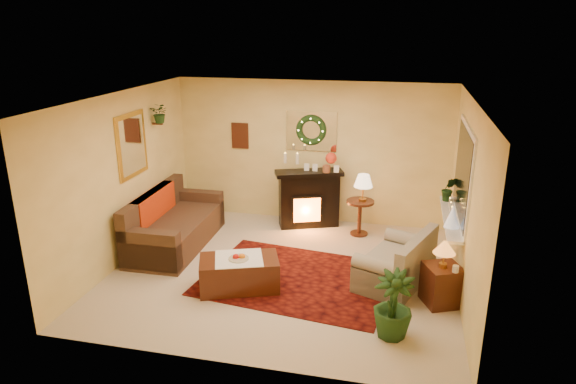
% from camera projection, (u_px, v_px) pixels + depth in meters
% --- Properties ---
extents(floor, '(5.00, 5.00, 0.00)m').
position_uv_depth(floor, '(283.00, 272.00, 7.71)').
color(floor, beige).
rests_on(floor, ground).
extents(ceiling, '(5.00, 5.00, 0.00)m').
position_uv_depth(ceiling, '(282.00, 98.00, 6.89)').
color(ceiling, white).
rests_on(ceiling, ground).
extents(wall_back, '(5.00, 5.00, 0.00)m').
position_uv_depth(wall_back, '(311.00, 152.00, 9.38)').
color(wall_back, '#EFD88C').
rests_on(wall_back, ground).
extents(wall_front, '(5.00, 5.00, 0.00)m').
position_uv_depth(wall_front, '(231.00, 256.00, 5.21)').
color(wall_front, '#EFD88C').
rests_on(wall_front, ground).
extents(wall_left, '(4.50, 4.50, 0.00)m').
position_uv_depth(wall_left, '(123.00, 178.00, 7.83)').
color(wall_left, '#EFD88C').
rests_on(wall_left, ground).
extents(wall_right, '(4.50, 4.50, 0.00)m').
position_uv_depth(wall_right, '(466.00, 203.00, 6.76)').
color(wall_right, '#EFD88C').
rests_on(wall_right, ground).
extents(area_rug, '(2.88, 2.31, 0.01)m').
position_uv_depth(area_rug, '(297.00, 278.00, 7.49)').
color(area_rug, '#67190A').
rests_on(area_rug, floor).
extents(sofa, '(0.98, 2.16, 0.92)m').
position_uv_depth(sofa, '(176.00, 221.00, 8.49)').
color(sofa, brown).
rests_on(sofa, floor).
extents(red_throw, '(0.78, 1.26, 0.02)m').
position_uv_depth(red_throw, '(180.00, 216.00, 8.66)').
color(red_throw, red).
rests_on(red_throw, sofa).
extents(fireplace, '(1.11, 0.70, 0.98)m').
position_uv_depth(fireplace, '(309.00, 197.00, 9.29)').
color(fireplace, '#2E2218').
rests_on(fireplace, floor).
extents(poinsettia, '(0.20, 0.20, 0.20)m').
position_uv_depth(poinsettia, '(331.00, 158.00, 8.98)').
color(poinsettia, red).
rests_on(poinsettia, fireplace).
extents(mantel_candle_a, '(0.06, 0.06, 0.18)m').
position_uv_depth(mantel_candle_a, '(285.00, 158.00, 9.13)').
color(mantel_candle_a, white).
rests_on(mantel_candle_a, fireplace).
extents(mantel_candle_b, '(0.06, 0.06, 0.19)m').
position_uv_depth(mantel_candle_b, '(297.00, 159.00, 9.09)').
color(mantel_candle_b, white).
rests_on(mantel_candle_b, fireplace).
extents(mantel_mirror, '(0.92, 0.02, 0.72)m').
position_uv_depth(mantel_mirror, '(311.00, 131.00, 9.23)').
color(mantel_mirror, white).
rests_on(mantel_mirror, wall_back).
extents(wreath, '(0.55, 0.11, 0.55)m').
position_uv_depth(wreath, '(311.00, 130.00, 9.19)').
color(wreath, '#194719').
rests_on(wreath, wall_back).
extents(wall_art, '(0.32, 0.03, 0.48)m').
position_uv_depth(wall_art, '(240.00, 136.00, 9.57)').
color(wall_art, '#381E11').
rests_on(wall_art, wall_back).
extents(gold_mirror, '(0.03, 0.84, 1.00)m').
position_uv_depth(gold_mirror, '(132.00, 145.00, 7.96)').
color(gold_mirror, gold).
rests_on(gold_mirror, wall_left).
extents(hanging_plant, '(0.33, 0.28, 0.36)m').
position_uv_depth(hanging_plant, '(161.00, 123.00, 8.55)').
color(hanging_plant, '#194719').
rests_on(hanging_plant, wall_left).
extents(loveseat, '(1.18, 1.49, 0.76)m').
position_uv_depth(loveseat, '(396.00, 255.00, 7.29)').
color(loveseat, '#9D8862').
rests_on(loveseat, floor).
extents(window_frame, '(0.03, 1.86, 1.36)m').
position_uv_depth(window_frame, '(463.00, 173.00, 7.20)').
color(window_frame, white).
rests_on(window_frame, wall_right).
extents(window_glass, '(0.02, 1.70, 1.22)m').
position_uv_depth(window_glass, '(462.00, 173.00, 7.20)').
color(window_glass, black).
rests_on(window_glass, wall_right).
extents(window_sill, '(0.22, 1.86, 0.04)m').
position_uv_depth(window_sill, '(451.00, 218.00, 7.43)').
color(window_sill, white).
rests_on(window_sill, wall_right).
extents(mini_tree, '(0.21, 0.21, 0.32)m').
position_uv_depth(mini_tree, '(452.00, 217.00, 7.00)').
color(mini_tree, silver).
rests_on(mini_tree, window_sill).
extents(sill_plant, '(0.28, 0.22, 0.51)m').
position_uv_depth(sill_plant, '(449.00, 189.00, 8.01)').
color(sill_plant, '#1F3B1A').
rests_on(sill_plant, window_sill).
extents(side_table_round, '(0.53, 0.53, 0.63)m').
position_uv_depth(side_table_round, '(360.00, 217.00, 8.96)').
color(side_table_round, '#371A13').
rests_on(side_table_round, floor).
extents(lamp_cream, '(0.32, 0.32, 0.49)m').
position_uv_depth(lamp_cream, '(363.00, 187.00, 8.76)').
color(lamp_cream, beige).
rests_on(lamp_cream, side_table_round).
extents(end_table_square, '(0.58, 0.58, 0.54)m').
position_uv_depth(end_table_square, '(442.00, 285.00, 6.76)').
color(end_table_square, '#54321E').
rests_on(end_table_square, floor).
extents(lamp_tiffany, '(0.29, 0.29, 0.42)m').
position_uv_depth(lamp_tiffany, '(444.00, 253.00, 6.58)').
color(lamp_tiffany, gold).
rests_on(lamp_tiffany, end_table_square).
extents(coffee_table, '(1.22, 0.93, 0.45)m').
position_uv_depth(coffee_table, '(239.00, 275.00, 7.17)').
color(coffee_table, '#4D2413').
rests_on(coffee_table, floor).
extents(fruit_bowl, '(0.28, 0.28, 0.06)m').
position_uv_depth(fruit_bowl, '(239.00, 260.00, 7.06)').
color(fruit_bowl, beige).
rests_on(fruit_bowl, coffee_table).
extents(floor_palm, '(1.60, 1.60, 2.49)m').
position_uv_depth(floor_palm, '(393.00, 302.00, 6.00)').
color(floor_palm, '#113610').
rests_on(floor_palm, floor).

